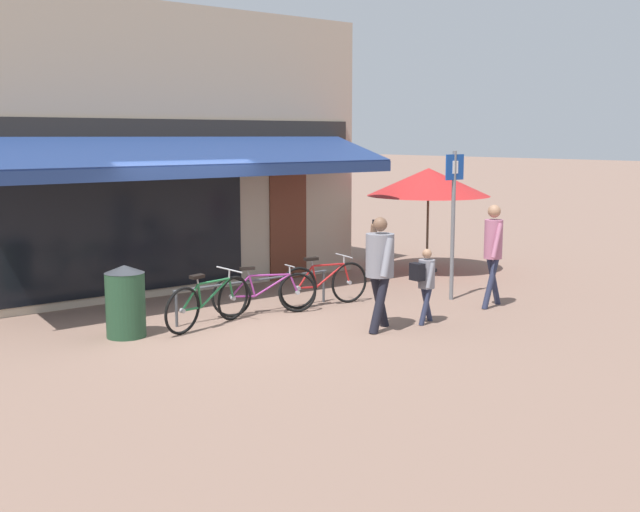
# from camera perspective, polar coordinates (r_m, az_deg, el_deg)

# --- Properties ---
(ground_plane) EXTENTS (160.00, 160.00, 0.00)m
(ground_plane) POSITION_cam_1_polar(r_m,az_deg,el_deg) (12.43, -6.53, -4.88)
(ground_plane) COLOR #846656
(shop_front) EXTENTS (8.56, 4.62, 5.19)m
(shop_front) POSITION_cam_1_polar(r_m,az_deg,el_deg) (15.97, -13.05, 7.31)
(shop_front) COLOR tan
(shop_front) RESTS_ON ground_plane
(bike_rack_rail) EXTENTS (2.99, 0.04, 0.57)m
(bike_rack_rail) POSITION_cam_1_polar(r_m,az_deg,el_deg) (13.06, -4.65, -2.11)
(bike_rack_rail) COLOR #47494F
(bike_rack_rail) RESTS_ON ground_plane
(bicycle_green) EXTENTS (1.79, 0.64, 0.86)m
(bicycle_green) POSITION_cam_1_polar(r_m,az_deg,el_deg) (12.22, -7.93, -3.29)
(bicycle_green) COLOR black
(bicycle_green) RESTS_ON ground_plane
(bicycle_purple) EXTENTS (1.68, 0.72, 0.80)m
(bicycle_purple) POSITION_cam_1_polar(r_m,az_deg,el_deg) (13.01, -3.97, -2.63)
(bicycle_purple) COLOR black
(bicycle_purple) RESTS_ON ground_plane
(bicycle_red) EXTENTS (1.72, 0.52, 0.86)m
(bicycle_red) POSITION_cam_1_polar(r_m,az_deg,el_deg) (13.62, 0.28, -1.98)
(bicycle_red) COLOR black
(bicycle_red) RESTS_ON ground_plane
(pedestrian_adult) EXTENTS (0.60, 0.71, 1.71)m
(pedestrian_adult) POSITION_cam_1_polar(r_m,az_deg,el_deg) (11.86, 4.27, -0.40)
(pedestrian_adult) COLOR black
(pedestrian_adult) RESTS_ON ground_plane
(pedestrian_child) EXTENTS (0.48, 0.40, 1.17)m
(pedestrian_child) POSITION_cam_1_polar(r_m,az_deg,el_deg) (12.39, 7.48, -1.50)
(pedestrian_child) COLOR #282D47
(pedestrian_child) RESTS_ON ground_plane
(pedestrian_second_adult) EXTENTS (0.60, 0.44, 1.75)m
(pedestrian_second_adult) POSITION_cam_1_polar(r_m,az_deg,el_deg) (13.76, 12.22, 0.86)
(pedestrian_second_adult) COLOR #282D47
(pedestrian_second_adult) RESTS_ON ground_plane
(litter_bin) EXTENTS (0.58, 0.58, 1.05)m
(litter_bin) POSITION_cam_1_polar(r_m,az_deg,el_deg) (11.85, -13.67, -3.13)
(litter_bin) COLOR #23472D
(litter_bin) RESTS_ON ground_plane
(parking_sign) EXTENTS (0.44, 0.07, 2.62)m
(parking_sign) POSITION_cam_1_polar(r_m,az_deg,el_deg) (14.18, 9.47, 3.25)
(parking_sign) COLOR slate
(parking_sign) RESTS_ON ground_plane
(cafe_parasol) EXTENTS (2.59, 2.59, 2.20)m
(cafe_parasol) POSITION_cam_1_polar(r_m,az_deg,el_deg) (17.11, 7.72, 5.22)
(cafe_parasol) COLOR #4C3D2D
(cafe_parasol) RESTS_ON ground_plane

